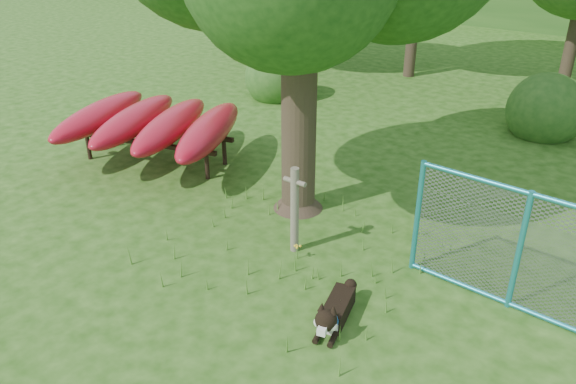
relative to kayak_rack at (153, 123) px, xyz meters
The scene contains 8 objects.
ground 4.82m from the kayak_rack, 28.39° to the right, with size 80.00×80.00×0.00m, color #204A0E.
wooden_post 4.62m from the kayak_rack, 13.16° to the right, with size 0.39×0.13×1.44m.
kayak_rack is the anchor object (origin of this frame).
husky_dog 6.41m from the kayak_rack, 20.16° to the right, with size 0.55×1.22×0.55m.
fence_section 7.69m from the kayak_rack, ahead, with size 3.02×0.21×2.94m.
wildflower_clump 4.88m from the kayak_rack, 14.72° to the right, with size 0.12×0.11×0.26m.
shrub_left 5.39m from the kayak_rack, 99.04° to the left, with size 1.80×1.80×1.80m, color #27541B.
shrub_mid 9.18m from the kayak_rack, 47.59° to the left, with size 1.80×1.80×1.80m, color #27541B.
Camera 1 is at (4.85, -4.93, 4.86)m, focal length 35.00 mm.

